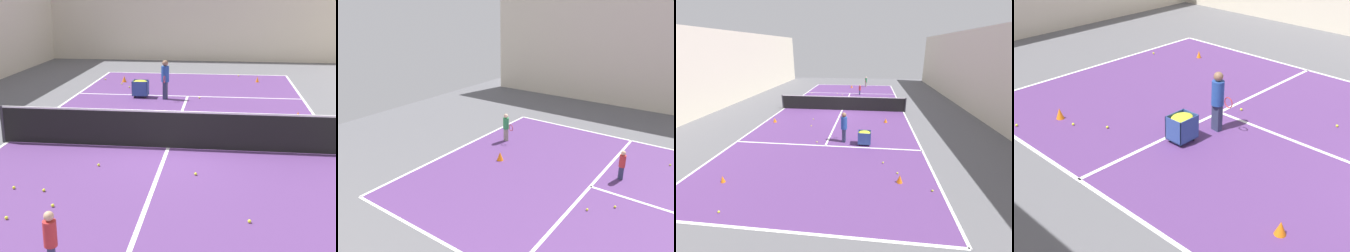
# 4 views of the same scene
# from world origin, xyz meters

# --- Properties ---
(line_baseline_far) EXTENTS (9.48, 0.10, 0.00)m
(line_baseline_far) POSITION_xyz_m (0.00, 12.50, 0.01)
(line_baseline_far) COLOR white
(line_baseline_far) RESTS_ON ground
(line_service_far) EXTENTS (9.48, 0.10, 0.00)m
(line_service_far) POSITION_xyz_m (0.00, 6.87, 0.01)
(line_service_far) COLOR white
(line_service_far) RESTS_ON ground
(coach_at_net) EXTENTS (0.36, 0.66, 1.60)m
(coach_at_net) POSITION_xyz_m (-0.87, 6.24, 0.92)
(coach_at_net) COLOR #2D3351
(coach_at_net) RESTS_ON ground
(ball_cart) EXTENTS (0.64, 0.53, 0.72)m
(ball_cart) POSITION_xyz_m (-1.94, 6.47, 0.51)
(ball_cart) COLOR #2D478C
(ball_cart) RESTS_ON ground
(training_cone_0) EXTENTS (0.16, 0.16, 0.26)m
(training_cone_0) POSITION_xyz_m (3.12, 10.48, 0.13)
(training_cone_0) COLOR orange
(training_cone_0) RESTS_ON ground
(training_cone_2) EXTENTS (0.23, 0.23, 0.28)m
(training_cone_2) POSITION_xyz_m (-3.23, 2.74, 0.14)
(training_cone_2) COLOR orange
(training_cone_2) RESTS_ON ground
(training_cone_4) EXTENTS (0.22, 0.22, 0.30)m
(training_cone_4) POSITION_xyz_m (-3.33, 9.75, 0.16)
(training_cone_4) COLOR orange
(training_cone_4) RESTS_ON ground
(tennis_ball_1) EXTENTS (0.07, 0.07, 0.07)m
(tennis_ball_1) POSITION_xyz_m (-2.80, 8.36, 0.04)
(tennis_ball_1) COLOR yellow
(tennis_ball_1) RESTS_ON ground
(tennis_ball_2) EXTENTS (0.07, 0.07, 0.07)m
(tennis_ball_2) POSITION_xyz_m (1.46, 4.06, 0.04)
(tennis_ball_2) COLOR yellow
(tennis_ball_2) RESTS_ON ground
(tennis_ball_6) EXTENTS (0.07, 0.07, 0.07)m
(tennis_ball_6) POSITION_xyz_m (0.52, 6.51, 0.04)
(tennis_ball_6) COLOR yellow
(tennis_ball_6) RESTS_ON ground
(tennis_ball_8) EXTENTS (0.07, 0.07, 0.07)m
(tennis_ball_8) POSITION_xyz_m (-4.40, 10.18, 0.04)
(tennis_ball_8) COLOR yellow
(tennis_ball_8) RESTS_ON ground
(tennis_ball_12) EXTENTS (0.07, 0.07, 0.07)m
(tennis_ball_12) POSITION_xyz_m (2.24, 12.01, 0.04)
(tennis_ball_12) COLOR yellow
(tennis_ball_12) RESTS_ON ground
(tennis_ball_16) EXTENTS (0.07, 0.07, 0.07)m
(tennis_ball_16) POSITION_xyz_m (-3.33, 9.15, 0.04)
(tennis_ball_16) COLOR yellow
(tennis_ball_16) RESTS_ON ground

